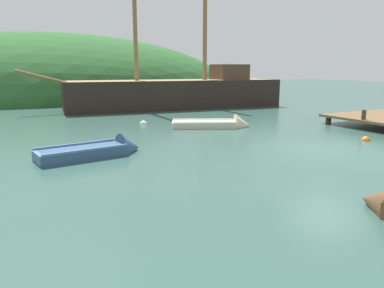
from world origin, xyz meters
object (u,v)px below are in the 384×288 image
(buoy_white, at_px, (143,124))
(rowboat_portside, at_px, (218,126))
(sailing_ship, at_px, (177,97))
(buoy_orange, at_px, (366,141))
(rowboat_near_dock, at_px, (99,152))

(buoy_white, bearing_deg, rowboat_portside, -42.12)
(sailing_ship, xyz_separation_m, rowboat_portside, (-1.97, -8.87, -0.68))
(sailing_ship, relative_size, buoy_orange, 51.41)
(buoy_orange, bearing_deg, rowboat_near_dock, 166.48)
(sailing_ship, distance_m, buoy_white, 7.96)
(rowboat_portside, xyz_separation_m, buoy_white, (-2.93, 2.65, -0.08))
(buoy_white, bearing_deg, rowboat_near_dock, -122.70)
(buoy_white, bearing_deg, sailing_ship, 51.78)
(buoy_white, distance_m, buoy_orange, 10.49)
(sailing_ship, bearing_deg, buoy_orange, 102.72)
(rowboat_portside, height_order, buoy_orange, rowboat_portside)
(rowboat_portside, height_order, buoy_white, rowboat_portside)
(rowboat_portside, xyz_separation_m, rowboat_near_dock, (-6.70, -3.22, 0.03))
(rowboat_near_dock, distance_m, buoy_white, 6.97)
(sailing_ship, distance_m, rowboat_portside, 9.11)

